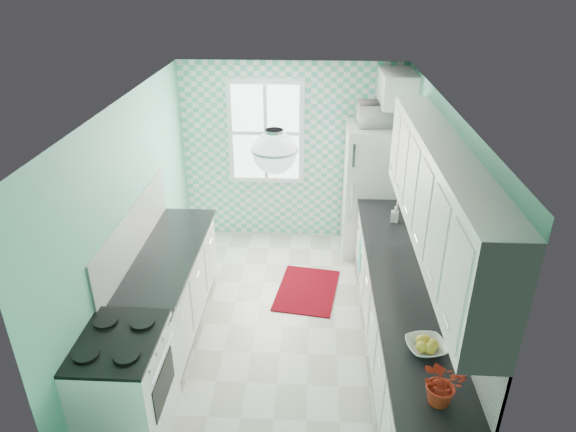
# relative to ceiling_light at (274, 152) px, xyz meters

# --- Properties ---
(floor) EXTENTS (3.00, 4.40, 0.02)m
(floor) POSITION_rel_ceiling_light_xyz_m (0.00, 0.80, -2.33)
(floor) COLOR silver
(floor) RESTS_ON ground
(ceiling) EXTENTS (3.00, 4.40, 0.02)m
(ceiling) POSITION_rel_ceiling_light_xyz_m (0.00, 0.80, 0.19)
(ceiling) COLOR white
(ceiling) RESTS_ON wall_back
(wall_back) EXTENTS (3.00, 0.02, 2.50)m
(wall_back) POSITION_rel_ceiling_light_xyz_m (0.00, 3.01, -1.07)
(wall_back) COLOR #63BB9D
(wall_back) RESTS_ON floor
(wall_front) EXTENTS (3.00, 0.02, 2.50)m
(wall_front) POSITION_rel_ceiling_light_xyz_m (0.00, -1.41, -1.07)
(wall_front) COLOR #63BB9D
(wall_front) RESTS_ON floor
(wall_left) EXTENTS (0.02, 4.40, 2.50)m
(wall_left) POSITION_rel_ceiling_light_xyz_m (-1.51, 0.80, -1.07)
(wall_left) COLOR #63BB9D
(wall_left) RESTS_ON floor
(wall_right) EXTENTS (0.02, 4.40, 2.50)m
(wall_right) POSITION_rel_ceiling_light_xyz_m (1.51, 0.80, -1.07)
(wall_right) COLOR #63BB9D
(wall_right) RESTS_ON floor
(accent_wall) EXTENTS (3.00, 0.01, 2.50)m
(accent_wall) POSITION_rel_ceiling_light_xyz_m (0.00, 2.99, -1.07)
(accent_wall) COLOR #5BC6AA
(accent_wall) RESTS_ON wall_back
(window) EXTENTS (1.04, 0.05, 1.44)m
(window) POSITION_rel_ceiling_light_xyz_m (-0.35, 2.96, -0.77)
(window) COLOR white
(window) RESTS_ON wall_back
(backsplash_right) EXTENTS (0.02, 3.60, 0.51)m
(backsplash_right) POSITION_rel_ceiling_light_xyz_m (1.49, 0.40, -1.13)
(backsplash_right) COLOR white
(backsplash_right) RESTS_ON wall_right
(backsplash_left) EXTENTS (0.02, 2.15, 0.51)m
(backsplash_left) POSITION_rel_ceiling_light_xyz_m (-1.49, 0.73, -1.13)
(backsplash_left) COLOR white
(backsplash_left) RESTS_ON wall_left
(upper_cabinets_right) EXTENTS (0.33, 3.20, 0.90)m
(upper_cabinets_right) POSITION_rel_ceiling_light_xyz_m (1.33, 0.20, -0.42)
(upper_cabinets_right) COLOR white
(upper_cabinets_right) RESTS_ON wall_right
(upper_cabinet_fridge) EXTENTS (0.40, 0.74, 0.40)m
(upper_cabinet_fridge) POSITION_rel_ceiling_light_xyz_m (1.30, 2.63, -0.07)
(upper_cabinet_fridge) COLOR white
(upper_cabinet_fridge) RESTS_ON wall_right
(ceiling_light) EXTENTS (0.34, 0.34, 0.35)m
(ceiling_light) POSITION_rel_ceiling_light_xyz_m (0.00, 0.00, 0.00)
(ceiling_light) COLOR silver
(ceiling_light) RESTS_ON ceiling
(base_cabinets_right) EXTENTS (0.60, 3.60, 0.90)m
(base_cabinets_right) POSITION_rel_ceiling_light_xyz_m (1.20, 0.40, -1.87)
(base_cabinets_right) COLOR white
(base_cabinets_right) RESTS_ON floor
(countertop_right) EXTENTS (0.63, 3.60, 0.04)m
(countertop_right) POSITION_rel_ceiling_light_xyz_m (1.19, 0.40, -1.40)
(countertop_right) COLOR black
(countertop_right) RESTS_ON base_cabinets_right
(base_cabinets_left) EXTENTS (0.60, 2.15, 0.90)m
(base_cabinets_left) POSITION_rel_ceiling_light_xyz_m (-1.20, 0.73, -1.87)
(base_cabinets_left) COLOR white
(base_cabinets_left) RESTS_ON floor
(countertop_left) EXTENTS (0.63, 2.15, 0.04)m
(countertop_left) POSITION_rel_ceiling_light_xyz_m (-1.19, 0.73, -1.40)
(countertop_left) COLOR black
(countertop_left) RESTS_ON base_cabinets_left
(fridge) EXTENTS (0.77, 0.77, 1.78)m
(fridge) POSITION_rel_ceiling_light_xyz_m (1.11, 2.61, -1.43)
(fridge) COLOR white
(fridge) RESTS_ON floor
(stove) EXTENTS (0.66, 0.83, 0.99)m
(stove) POSITION_rel_ceiling_light_xyz_m (-1.20, -0.68, -1.80)
(stove) COLOR silver
(stove) RESTS_ON floor
(sink) EXTENTS (0.53, 0.44, 0.53)m
(sink) POSITION_rel_ceiling_light_xyz_m (1.20, 1.49, -1.39)
(sink) COLOR silver
(sink) RESTS_ON countertop_right
(rug) EXTENTS (0.84, 1.09, 0.02)m
(rug) POSITION_rel_ceiling_light_xyz_m (0.26, 1.51, -2.32)
(rug) COLOR maroon
(rug) RESTS_ON floor
(dish_towel) EXTENTS (0.13, 0.25, 0.40)m
(dish_towel) POSITION_rel_ceiling_light_xyz_m (0.89, 1.58, -1.84)
(dish_towel) COLOR #5EADA7
(dish_towel) RESTS_ON base_cabinets_right
(fruit_bowl) EXTENTS (0.35, 0.35, 0.08)m
(fruit_bowl) POSITION_rel_ceiling_light_xyz_m (1.20, -0.60, -1.35)
(fruit_bowl) COLOR white
(fruit_bowl) RESTS_ON countertop_right
(potted_plant) EXTENTS (0.36, 0.33, 0.33)m
(potted_plant) POSITION_rel_ceiling_light_xyz_m (1.20, -1.11, -1.22)
(potted_plant) COLOR #AE2223
(potted_plant) RESTS_ON countertop_right
(soap_bottle) EXTENTS (0.10, 0.10, 0.19)m
(soap_bottle) POSITION_rel_ceiling_light_xyz_m (1.25, 1.59, -1.29)
(soap_bottle) COLOR #95A3AC
(soap_bottle) RESTS_ON countertop_right
(microwave) EXTENTS (0.55, 0.39, 0.29)m
(microwave) POSITION_rel_ceiling_light_xyz_m (1.11, 2.61, -0.40)
(microwave) COLOR silver
(microwave) RESTS_ON fridge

